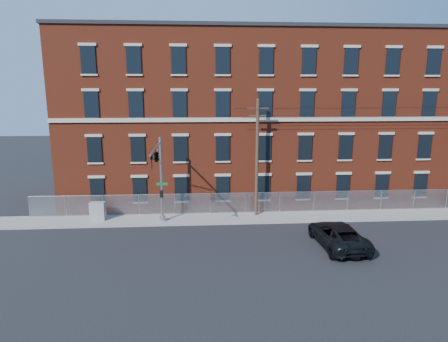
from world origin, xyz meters
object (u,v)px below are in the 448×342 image
Objects in this scene: utility_pole_near at (257,156)px; utility_cabinet at (98,211)px; pickup_truck at (338,235)px; traffic_signal_mast at (158,164)px.

utility_cabinet is at bearing -177.98° from utility_pole_near.
pickup_truck is 3.89× the size of utility_cabinet.
utility_cabinet is at bearing 151.54° from traffic_signal_mast.
utility_pole_near is 6.51× the size of utility_cabinet.
traffic_signal_mast is 8.70m from utility_pole_near.
traffic_signal_mast is 13.96m from pickup_truck.
traffic_signal_mast reaches higher than pickup_truck.
utility_pole_near reaches higher than utility_cabinet.
utility_cabinet is (-5.43, 2.95, -4.50)m from traffic_signal_mast.
traffic_signal_mast is 7.65m from utility_cabinet.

